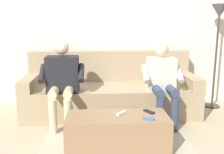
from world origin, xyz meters
TOP-DOWN VIEW (x-y plane):
  - ground_plane at (0.00, 0.60)m, footprint 8.00×8.00m
  - back_wall at (0.00, -0.65)m, footprint 4.53×0.06m
  - couch at (0.00, -0.16)m, footprint 2.45×0.88m
  - coffee_table at (0.00, 0.99)m, footprint 1.06×0.46m
  - person_left_seated at (-0.64, 0.30)m, footprint 0.52×0.55m
  - person_right_seated at (0.64, 0.27)m, footprint 0.56×0.54m
  - remote_white at (-0.05, 0.95)m, footprint 0.12×0.12m
  - remote_blue at (-0.30, 1.13)m, footprint 0.12×0.08m
  - remote_black at (-0.35, 0.91)m, footprint 0.11×0.14m
  - floor_rug at (0.00, 0.87)m, footprint 1.63×1.76m
  - floor_lamp at (-1.63, -0.31)m, footprint 0.24×0.24m

SIDE VIEW (x-z plane):
  - ground_plane at x=0.00m, z-range 0.00..0.00m
  - floor_rug at x=0.00m, z-range 0.00..0.01m
  - coffee_table at x=0.00m, z-range 0.00..0.37m
  - couch at x=0.00m, z-range -0.14..0.75m
  - remote_black at x=-0.35m, z-range 0.37..0.39m
  - remote_blue at x=-0.30m, z-range 0.37..0.39m
  - remote_white at x=-0.05m, z-range 0.37..0.39m
  - person_left_seated at x=-0.64m, z-range 0.06..1.13m
  - person_right_seated at x=0.64m, z-range 0.07..1.17m
  - back_wall at x=0.00m, z-range 0.00..2.46m
  - floor_lamp at x=-1.63m, z-range 0.50..2.08m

